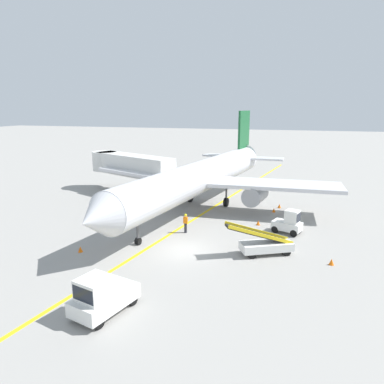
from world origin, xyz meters
name	(u,v)px	position (x,y,z in m)	size (l,w,h in m)	color
ground_plane	(185,250)	(0.00, 0.00, 0.00)	(300.00, 300.00, 0.00)	gray
taxi_line_yellow	(181,227)	(-1.95, 5.00, 0.00)	(0.30, 80.00, 0.01)	yellow
airliner	(202,176)	(-1.86, 11.95, 3.42)	(28.20, 35.23, 10.10)	silver
jet_bridge	(126,165)	(-12.87, 16.05, 3.54)	(12.88, 7.37, 4.85)	silver
pushback_tug	(102,296)	(-1.56, -9.28, 0.99)	(2.76, 3.97, 2.20)	silver
baggage_tug_near_wing	(289,223)	(7.38, 6.18, 0.93)	(2.70, 2.03, 2.10)	silver
belt_loader_forward_hold	(265,244)	(5.84, 1.09, 0.78)	(5.01, 3.42, 2.59)	silver
ground_crew_marshaller	(186,223)	(-1.14, 3.79, 0.91)	(0.36, 0.24, 1.70)	#26262D
safety_cone_nose_left	(258,223)	(4.65, 7.66, 0.22)	(0.36, 0.36, 0.44)	orange
safety_cone_nose_right	(80,249)	(-7.42, -2.51, 0.22)	(0.36, 0.36, 0.44)	orange
safety_cone_wingtip_left	(332,262)	(10.45, 0.50, 0.22)	(0.36, 0.36, 0.44)	orange
safety_cone_wingtip_right	(274,210)	(5.72, 12.26, 0.22)	(0.36, 0.36, 0.44)	orange
safety_cone_tail_area	(279,206)	(6.18, 14.07, 0.22)	(0.36, 0.36, 0.44)	orange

